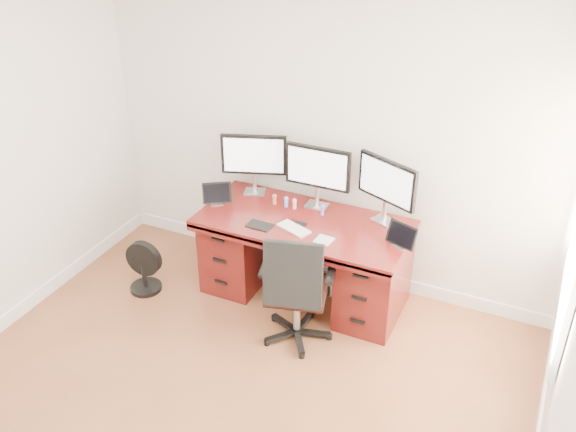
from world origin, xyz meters
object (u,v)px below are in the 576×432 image
at_px(monitor_center, 318,169).
at_px(keyboard, 294,229).
at_px(floor_fan, 144,268).
at_px(office_chair, 296,307).
at_px(desk, 305,255).

height_order(monitor_center, keyboard, monitor_center).
height_order(floor_fan, keyboard, keyboard).
bearing_deg(monitor_center, floor_fan, -150.21).
bearing_deg(floor_fan, keyboard, 10.23).
distance_m(office_chair, keyboard, 0.61).
distance_m(desk, monitor_center, 0.72).
xyz_separation_m(monitor_center, keyboard, (-0.02, -0.42, -0.33)).
distance_m(monitor_center, keyboard, 0.54).
xyz_separation_m(floor_fan, monitor_center, (1.28, 0.75, 0.86)).
relative_size(desk, keyboard, 6.22).
bearing_deg(office_chair, floor_fan, 163.08).
relative_size(desk, floor_fan, 3.64).
distance_m(office_chair, monitor_center, 1.12).
xyz_separation_m(desk, keyboard, (-0.02, -0.19, 0.36)).
xyz_separation_m(desk, monitor_center, (0.00, 0.24, 0.68)).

